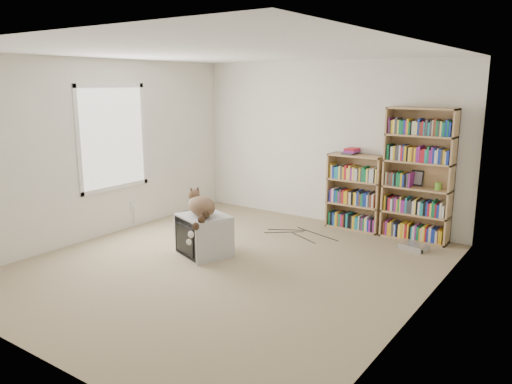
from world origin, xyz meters
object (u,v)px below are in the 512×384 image
Objects in this scene: cat at (200,210)px; bookcase_tall at (418,178)px; bookcase_short at (355,195)px; dvd_player at (414,247)px; crt_tv at (205,235)px.

cat is 0.37× the size of bookcase_tall.
dvd_player is at bearing -23.73° from bookcase_short.
crt_tv is 0.67× the size of bookcase_short.
cat is 0.61× the size of bookcase_short.
dvd_player is (2.15, 1.74, -0.22)m from crt_tv.
cat is 3.05m from bookcase_tall.
bookcase_short is at bearing 89.00° from cat.
cat is at bearing -127.22° from dvd_player.
cat is at bearing -130.90° from bookcase_tall.
bookcase_tall reaches higher than bookcase_short.
cat reaches higher than dvd_player.
bookcase_tall is 0.99m from bookcase_short.
crt_tv is 2.47m from bookcase_short.
crt_tv reaches higher than dvd_player.
crt_tv is 0.37m from cat.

